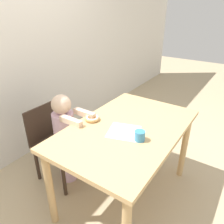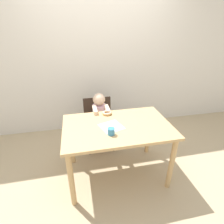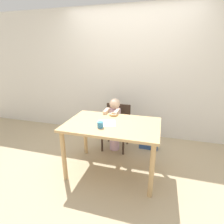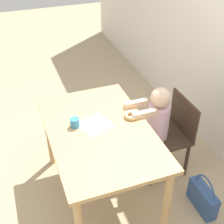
% 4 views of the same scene
% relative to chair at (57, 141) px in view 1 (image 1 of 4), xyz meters
% --- Properties ---
extents(ground_plane, '(12.00, 12.00, 0.00)m').
position_rel_chair_xyz_m(ground_plane, '(0.13, -0.73, -0.42)').
color(ground_plane, tan).
extents(wall_back, '(8.00, 0.05, 2.50)m').
position_rel_chair_xyz_m(wall_back, '(0.13, 0.63, 0.83)').
color(wall_back, silver).
rests_on(wall_back, ground_plane).
extents(dining_table, '(1.27, 0.81, 0.76)m').
position_rel_chair_xyz_m(dining_table, '(0.13, -0.73, 0.24)').
color(dining_table, tan).
rests_on(dining_table, ground_plane).
extents(chair, '(0.45, 0.45, 0.78)m').
position_rel_chair_xyz_m(chair, '(0.00, 0.00, 0.00)').
color(chair, '#38281E').
rests_on(chair, ground_plane).
extents(child_figure, '(0.22, 0.40, 0.95)m').
position_rel_chair_xyz_m(child_figure, '(0.00, -0.13, 0.08)').
color(child_figure, silver).
rests_on(child_figure, ground_plane).
extents(donut, '(0.13, 0.13, 0.04)m').
position_rel_chair_xyz_m(donut, '(0.06, -0.42, 0.36)').
color(donut, tan).
rests_on(donut, dining_table).
extents(napkin, '(0.30, 0.30, 0.00)m').
position_rel_chair_xyz_m(napkin, '(0.05, -0.75, 0.34)').
color(napkin, white).
rests_on(napkin, dining_table).
extents(handbag, '(0.33, 0.10, 0.37)m').
position_rel_chair_xyz_m(handbag, '(0.59, 0.06, -0.29)').
color(handbag, '#2D4C84').
rests_on(handbag, ground_plane).
extents(cup, '(0.08, 0.08, 0.08)m').
position_rel_chair_xyz_m(cup, '(0.02, -0.90, 0.38)').
color(cup, teal).
rests_on(cup, dining_table).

